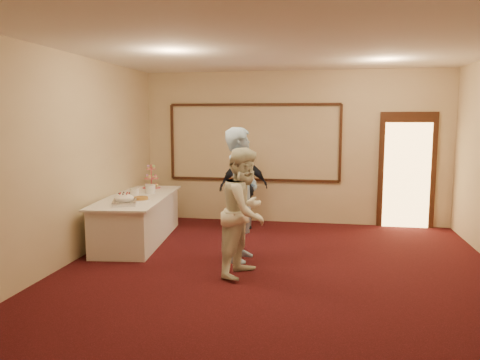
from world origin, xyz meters
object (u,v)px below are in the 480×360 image
Objects in this scene: tart at (141,199)px; guest at (244,187)px; cupcake_stand at (151,179)px; man at (241,194)px; plate_stack_a at (134,192)px; woman at (245,212)px; pavlova_tray at (124,200)px; plate_stack_b at (150,189)px; buffet_table at (138,218)px.

guest is (1.42, 1.56, -0.00)m from tart.
guest is at bearing 8.53° from cupcake_stand.
man is at bearing 74.18° from guest.
cupcake_stand is 2.94× the size of plate_stack_a.
tart is at bearing 81.70° from man.
cupcake_stand is 0.29× the size of woman.
pavlova_tray is 2.06m from woman.
plate_stack_b is 0.11× the size of guest.
tart is 1.76m from man.
plate_stack_b is (0.10, 0.35, 0.46)m from buffet_table.
plate_stack_a is 0.38m from plate_stack_b.
plate_stack_a is 0.92× the size of plate_stack_b.
guest is (1.51, 1.98, -0.05)m from pavlova_tray.
woman is at bearing -41.54° from plate_stack_b.
pavlova_tray is 0.80m from plate_stack_a.
pavlova_tray is at bearing 28.36° from guest.
buffet_table is 5.01× the size of pavlova_tray.
tart is at bearing -81.31° from plate_stack_b.
guest is at bearing 13.17° from man.
plate_stack_b is 1.74m from guest.
tart is 0.16× the size of woman.
buffet_table is 15.65× the size of plate_stack_a.
pavlova_tray is 0.27× the size of man.
tart is 2.14m from woman.
man is at bearing -31.38° from plate_stack_b.
plate_stack_a is at bearing -179.07° from buffet_table.
cupcake_stand is 0.25× the size of man.
man is 1.23× the size of guest.
plate_stack_a is at bearing 73.70° from man.
plate_stack_b is 2.64m from woman.
pavlova_tray is 0.43m from tart.
plate_stack_a is at bearing 125.88° from tart.
plate_stack_b is at bearing 66.41° from plate_stack_a.
man reaches higher than plate_stack_a.
woman is 2.64m from guest.
buffet_table is 0.91m from pavlova_tray.
man is at bearing -13.03° from tart.
man is at bearing -21.60° from buffet_table.
buffet_table is 0.46m from plate_stack_a.
man is at bearing -21.03° from plate_stack_a.
guest reaches higher than plate_stack_b.
guest is at bearing 36.37° from buffet_table.
pavlova_tray is at bearing -82.83° from cupcake_stand.
plate_stack_b is 0.72m from tart.
guest is at bearing 25.13° from woman.
tart is (0.10, 0.42, -0.05)m from pavlova_tray.
tart is (0.31, -1.30, -0.15)m from cupcake_stand.
cupcake_stand is 1.84× the size of tart.
guest is (-0.45, 2.60, -0.06)m from woman.
cupcake_stand is 1.75m from guest.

